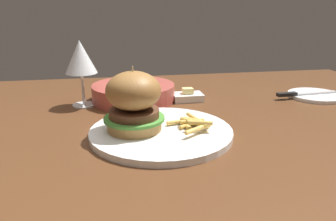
{
  "coord_description": "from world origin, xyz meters",
  "views": [
    {
      "loc": [
        -0.17,
        -0.76,
        1.0
      ],
      "look_at": [
        -0.06,
        -0.09,
        0.78
      ],
      "focal_mm": 35.0,
      "sensor_mm": 36.0,
      "label": 1
    }
  ],
  "objects_px": {
    "burger_sandwich": "(134,101)",
    "wine_glass": "(80,58)",
    "main_plate": "(161,132)",
    "butter_dish": "(188,96)",
    "table_knife": "(301,94)",
    "bread_plate": "(315,95)",
    "soup_bowl": "(133,92)"
  },
  "relations": [
    {
      "from": "bread_plate",
      "to": "table_knife",
      "type": "xyz_separation_m",
      "value": [
        -0.05,
        -0.0,
        0.01
      ]
    },
    {
      "from": "wine_glass",
      "to": "bread_plate",
      "type": "relative_size",
      "value": 1.12
    },
    {
      "from": "bread_plate",
      "to": "burger_sandwich",
      "type": "bearing_deg",
      "value": -159.48
    },
    {
      "from": "burger_sandwich",
      "to": "bread_plate",
      "type": "bearing_deg",
      "value": 20.52
    },
    {
      "from": "burger_sandwich",
      "to": "table_knife",
      "type": "height_order",
      "value": "burger_sandwich"
    },
    {
      "from": "main_plate",
      "to": "burger_sandwich",
      "type": "xyz_separation_m",
      "value": [
        -0.05,
        0.01,
        0.07
      ]
    },
    {
      "from": "bread_plate",
      "to": "main_plate",
      "type": "bearing_deg",
      "value": -156.74
    },
    {
      "from": "main_plate",
      "to": "bread_plate",
      "type": "distance_m",
      "value": 0.54
    },
    {
      "from": "table_knife",
      "to": "main_plate",
      "type": "bearing_deg",
      "value": -154.88
    },
    {
      "from": "burger_sandwich",
      "to": "butter_dish",
      "type": "distance_m",
      "value": 0.3
    },
    {
      "from": "table_knife",
      "to": "butter_dish",
      "type": "distance_m",
      "value": 0.33
    },
    {
      "from": "wine_glass",
      "to": "table_knife",
      "type": "relative_size",
      "value": 0.9
    },
    {
      "from": "main_plate",
      "to": "table_knife",
      "type": "bearing_deg",
      "value": 25.12
    },
    {
      "from": "table_knife",
      "to": "soup_bowl",
      "type": "xyz_separation_m",
      "value": [
        -0.49,
        0.06,
        0.01
      ]
    },
    {
      "from": "bread_plate",
      "to": "wine_glass",
      "type": "bearing_deg",
      "value": 177.39
    },
    {
      "from": "main_plate",
      "to": "soup_bowl",
      "type": "xyz_separation_m",
      "value": [
        -0.04,
        0.27,
        0.02
      ]
    },
    {
      "from": "wine_glass",
      "to": "bread_plate",
      "type": "bearing_deg",
      "value": -2.61
    },
    {
      "from": "soup_bowl",
      "to": "butter_dish",
      "type": "bearing_deg",
      "value": -8.24
    },
    {
      "from": "burger_sandwich",
      "to": "wine_glass",
      "type": "bearing_deg",
      "value": 116.6
    },
    {
      "from": "main_plate",
      "to": "burger_sandwich",
      "type": "relative_size",
      "value": 2.24
    },
    {
      "from": "bread_plate",
      "to": "soup_bowl",
      "type": "height_order",
      "value": "soup_bowl"
    },
    {
      "from": "butter_dish",
      "to": "soup_bowl",
      "type": "height_order",
      "value": "soup_bowl"
    },
    {
      "from": "burger_sandwich",
      "to": "soup_bowl",
      "type": "xyz_separation_m",
      "value": [
        0.02,
        0.26,
        -0.05
      ]
    },
    {
      "from": "table_knife",
      "to": "bread_plate",
      "type": "bearing_deg",
      "value": 4.13
    },
    {
      "from": "main_plate",
      "to": "wine_glass",
      "type": "distance_m",
      "value": 0.32
    },
    {
      "from": "main_plate",
      "to": "burger_sandwich",
      "type": "height_order",
      "value": "burger_sandwich"
    },
    {
      "from": "table_knife",
      "to": "soup_bowl",
      "type": "relative_size",
      "value": 0.84
    },
    {
      "from": "soup_bowl",
      "to": "burger_sandwich",
      "type": "bearing_deg",
      "value": -93.81
    },
    {
      "from": "table_knife",
      "to": "soup_bowl",
      "type": "distance_m",
      "value": 0.49
    },
    {
      "from": "main_plate",
      "to": "soup_bowl",
      "type": "distance_m",
      "value": 0.27
    },
    {
      "from": "main_plate",
      "to": "soup_bowl",
      "type": "height_order",
      "value": "soup_bowl"
    },
    {
      "from": "main_plate",
      "to": "butter_dish",
      "type": "xyz_separation_m",
      "value": [
        0.12,
        0.25,
        0.0
      ]
    }
  ]
}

